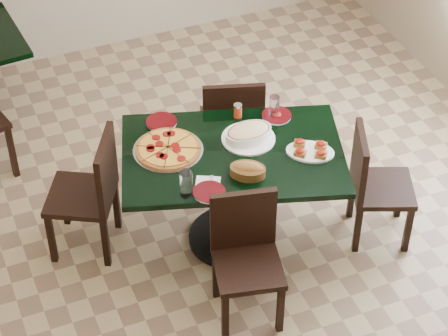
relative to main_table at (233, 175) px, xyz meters
name	(u,v)px	position (x,y,z in m)	size (l,w,h in m)	color
floor	(211,261)	(-0.21, -0.14, -0.57)	(5.50, 5.50, 0.00)	#937D55
main_table	(233,175)	(0.00, 0.00, 0.00)	(1.56, 1.25, 0.75)	black
chair_far	(232,123)	(0.24, 0.57, -0.08)	(0.52, 0.52, 0.88)	black
chair_near	(246,251)	(-0.15, -0.55, -0.10)	(0.47, 0.47, 0.84)	black
chair_right	(372,181)	(0.85, -0.29, -0.11)	(0.51, 0.51, 0.83)	black
chair_left	(92,189)	(-0.84, 0.29, -0.07)	(0.56, 0.56, 0.88)	black
pepperoni_pizza	(168,149)	(-0.36, 0.16, 0.20)	(0.44, 0.44, 0.04)	silver
lasagna_casserole	(248,134)	(0.14, 0.08, 0.23)	(0.34, 0.34, 0.09)	white
bread_basket	(248,170)	(0.00, -0.23, 0.22)	(0.26, 0.24, 0.09)	brown
bruschetta_platter	(310,150)	(0.44, -0.18, 0.21)	(0.36, 0.34, 0.05)	white
side_plate_near	(209,192)	(-0.27, -0.29, 0.19)	(0.19, 0.19, 0.02)	white
side_plate_far_r	(277,115)	(0.40, 0.23, 0.19)	(0.19, 0.19, 0.03)	white
side_plate_far_l	(161,122)	(-0.31, 0.45, 0.19)	(0.20, 0.20, 0.02)	white
napkin_setting	(208,184)	(-0.25, -0.22, 0.18)	(0.19, 0.19, 0.01)	silver
water_glass_a	(274,106)	(0.39, 0.25, 0.25)	(0.07, 0.07, 0.14)	white
water_glass_b	(186,184)	(-0.40, -0.25, 0.27)	(0.08, 0.08, 0.17)	white
pepper_shaker	(238,111)	(0.17, 0.32, 0.23)	(0.06, 0.06, 0.09)	red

